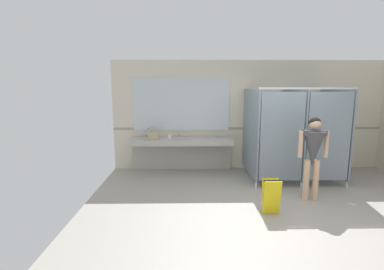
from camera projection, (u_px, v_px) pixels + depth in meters
The scene contains 12 objects.
ground_plane at pixel (283, 209), 5.14m from camera, with size 7.17×5.55×0.10m, color #9E998E.
wall_back at pixel (253, 115), 7.40m from camera, with size 7.17×0.12×2.76m, color beige.
wall_back_tile_band at pixel (253, 128), 7.39m from camera, with size 7.17×0.01×0.06m, color #9E937F.
vanity_counter at pixel (181, 146), 7.21m from camera, with size 2.53×0.59×0.97m.
mirror_panel at pixel (181, 104), 7.25m from camera, with size 2.43×0.02×1.33m, color silver.
bathroom_stalls at pixel (296, 133), 6.42m from camera, with size 2.01×1.54×2.10m.
person_standing at pixel (313, 149), 5.30m from camera, with size 0.56×0.41×1.57m.
handbag at pixel (153, 135), 6.91m from camera, with size 0.26×0.12×0.33m.
soap_dispenser at pixel (149, 133), 7.23m from camera, with size 0.07×0.07×0.22m.
paper_cup at pixel (170, 137), 6.99m from camera, with size 0.07×0.07×0.11m, color white.
wet_floor_sign at pixel (271, 196), 4.81m from camera, with size 0.28×0.19×0.59m.
floor_drain_cover at pixel (352, 204), 5.24m from camera, with size 0.14×0.14×0.01m, color #B7BABF.
Camera 1 is at (-1.71, -4.81, 2.13)m, focal length 26.89 mm.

